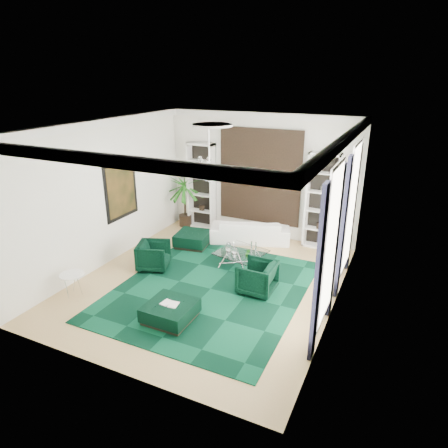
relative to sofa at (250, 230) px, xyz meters
The scene contains 30 objects.
floor 2.87m from the sofa, 89.19° to the right, with size 6.00×7.00×0.02m, color tan.
ceiling 4.48m from the sofa, 89.19° to the right, with size 6.00×7.00×0.02m, color white.
wall_back 1.69m from the sofa, 86.53° to the left, with size 6.00×0.02×3.80m, color white.
wall_front 6.55m from the sofa, 89.64° to the right, with size 6.00×0.02×3.80m, color white.
wall_left 4.40m from the sofa, 136.19° to the right, with size 0.02×7.00×3.80m, color white.
wall_right 4.45m from the sofa, 43.05° to the right, with size 0.02×7.00×3.80m, color white.
crown_molding 4.40m from the sofa, 89.19° to the right, with size 6.00×7.00×0.18m, color white, non-canonical shape.
ceiling_medallion 4.27m from the sofa, 89.10° to the right, with size 0.90×0.90×0.05m, color white.
tapestry 1.67m from the sofa, 86.25° to the left, with size 2.50×0.06×2.80m, color black.
shelving_left 2.23m from the sofa, 166.44° to the left, with size 0.90×0.38×2.80m, color white, non-canonical shape.
shelving_right 2.30m from the sofa, 13.03° to the left, with size 0.90×0.38×2.80m, color white, non-canonical shape.
painting 3.99m from the sofa, 142.49° to the right, with size 0.04×1.30×1.60m, color black.
window_near 5.06m from the sofa, 51.06° to the right, with size 0.03×1.10×2.90m, color white.
curtain_near_a 5.58m from the sofa, 56.52° to the right, with size 0.07×0.30×3.25m, color black.
curtain_near_b 4.41m from the sofa, 44.75° to the right, with size 0.07×0.30×3.25m, color black.
window_far 3.66m from the sofa, 24.00° to the right, with size 0.03×1.10×2.90m, color white.
curtain_far_a 3.90m from the sofa, 35.41° to the right, with size 0.07×0.30×3.25m, color black.
curtain_far_b 3.32m from the sofa, 10.76° to the right, with size 0.07×0.30×3.25m, color black.
rug 3.19m from the sofa, 85.47° to the right, with size 4.20×5.00×0.02m, color black.
sofa is the anchor object (origin of this frame).
armchair_left 3.22m from the sofa, 120.02° to the right, with size 0.78×0.80×0.73m, color black.
armchair_right 3.06m from the sofa, 65.22° to the right, with size 0.81×0.84×0.76m, color black.
coffee_table 1.70m from the sofa, 76.39° to the right, with size 1.13×1.13×0.39m, color white, non-canonical shape.
ottoman_side 1.77m from the sofa, 142.36° to the right, with size 0.93×0.93×0.42m, color black.
ottoman_front 4.63m from the sofa, 89.25° to the right, with size 0.96×0.96×0.38m, color black.
book 4.63m from the sofa, 89.25° to the right, with size 0.37×0.25×0.03m, color white.
side_table 5.35m from the sofa, 117.99° to the right, with size 0.55×0.55×0.53m, color white.
palm 2.61m from the sofa, behind, with size 1.44×1.44×2.30m, color #226A1A, non-canonical shape.
chandelier 3.71m from the sofa, 89.18° to the right, with size 0.73×0.73×0.66m, color white, non-canonical shape.
table_plant 2.01m from the sofa, 70.07° to the right, with size 0.13×0.11×0.24m, color #226A1A.
Camera 1 is at (4.06, -7.74, 4.84)m, focal length 32.00 mm.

